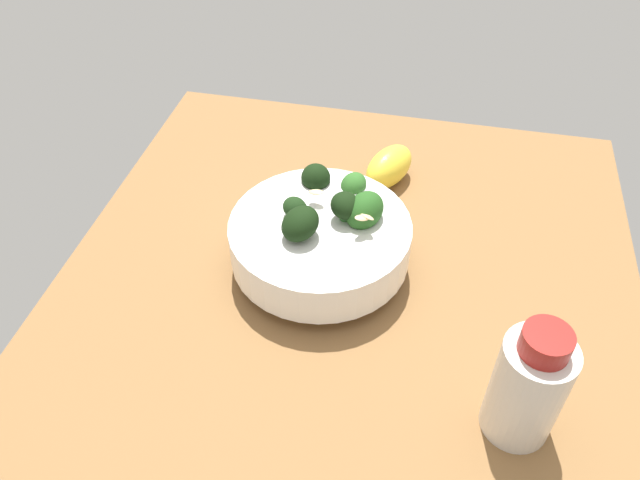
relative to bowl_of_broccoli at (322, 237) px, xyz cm
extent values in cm
cube|color=brown|center=(-0.55, 3.33, -6.42)|extent=(65.48, 65.48, 4.16)
cylinder|color=white|center=(0.25, -0.18, -3.53)|extent=(11.15, 11.15, 1.61)
cylinder|color=white|center=(0.25, -0.18, -0.32)|extent=(20.27, 20.27, 4.82)
cylinder|color=silver|center=(0.25, -0.18, 1.69)|extent=(16.55, 16.55, 0.80)
cylinder|color=#2F662B|center=(-7.00, -2.25, 1.06)|extent=(1.73, 1.76, 1.05)
ellipsoid|color=black|center=(-7.00, -2.25, 2.61)|extent=(4.89, 5.01, 3.57)
cylinder|color=#2F662B|center=(-1.20, 2.33, 2.40)|extent=(1.86, 1.82, 1.26)
ellipsoid|color=black|center=(-1.20, 2.33, 4.00)|extent=(4.78, 5.16, 3.83)
cylinder|color=#4A8F3C|center=(-0.81, -3.18, 1.88)|extent=(1.20, 1.41, 1.45)
ellipsoid|color=black|center=(-0.81, -3.18, 3.24)|extent=(3.67, 3.81, 3.47)
cylinder|color=#3C7A32|center=(-1.12, 3.28, 1.68)|extent=(1.34, 1.11, 1.43)
ellipsoid|color=#23511C|center=(-1.12, 3.28, 3.06)|extent=(3.76, 3.92, 3.34)
cylinder|color=#589D47|center=(-1.61, 4.51, 1.51)|extent=(1.61, 1.50, 1.45)
ellipsoid|color=#194216|center=(-1.61, 4.51, 3.18)|extent=(5.41, 4.77, 4.27)
cylinder|color=#2F662B|center=(2.52, -1.83, 2.15)|extent=(1.98, 2.02, 1.37)
ellipsoid|color=black|center=(2.52, -1.83, 3.84)|extent=(6.14, 6.38, 5.42)
cylinder|color=#2F662B|center=(-1.64, 4.39, 1.62)|extent=(1.63, 1.63, 1.29)
ellipsoid|color=#23511C|center=(-1.64, 4.39, 3.29)|extent=(6.93, 6.31, 5.97)
cylinder|color=#2F662B|center=(-7.11, 2.26, 0.57)|extent=(1.56, 1.48, 1.87)
ellipsoid|color=#2D6023|center=(-7.11, 2.26, 2.25)|extent=(4.69, 4.83, 4.29)
ellipsoid|color=#DBBC84|center=(0.73, 4.47, 4.30)|extent=(1.89, 2.04, 0.85)
ellipsoid|color=#DBBC84|center=(-1.44, 2.33, 2.68)|extent=(2.01, 2.01, 0.55)
ellipsoid|color=#DBBC84|center=(-3.14, -1.36, 3.70)|extent=(1.24, 1.94, 0.64)
ellipsoid|color=#DBBC84|center=(-1.62, 3.93, 4.04)|extent=(2.06, 1.83, 0.33)
ellipsoid|color=#DBBC84|center=(-0.07, -3.70, 3.23)|extent=(1.95, 1.96, 1.09)
ellipsoid|color=#DBBC84|center=(0.27, 4.91, 4.22)|extent=(1.83, 2.07, 0.73)
ellipsoid|color=yellow|center=(-16.70, 5.48, -1.74)|extent=(9.34, 7.75, 5.20)
cylinder|color=beige|center=(16.47, 21.72, 1.28)|extent=(6.33, 6.33, 11.24)
cylinder|color=maroon|center=(16.47, 21.72, 7.97)|extent=(4.17, 4.17, 2.15)
camera|label=1|loc=(49.75, 10.48, 48.29)|focal=35.10mm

